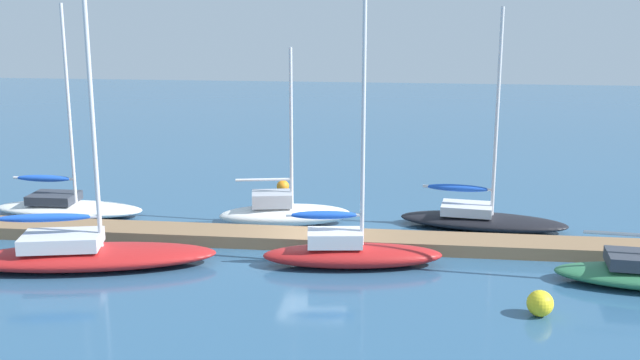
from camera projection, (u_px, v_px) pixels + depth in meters
ground_plane at (313, 245)px, 27.76m from camera, size 120.00×120.00×0.00m
dock_pier at (313, 239)px, 27.71m from camera, size 26.62×1.67×0.45m
sailboat_0 at (67, 205)px, 31.55m from camera, size 6.35×2.20×8.73m
sailboat_1 at (85, 252)px, 25.25m from camera, size 8.81×4.15×12.21m
sailboat_2 at (284, 212)px, 30.15m from camera, size 5.52×2.76×7.07m
sailboat_3 at (350, 250)px, 25.38m from camera, size 6.25×2.47×10.05m
sailboat_4 at (480, 217)px, 29.72m from camera, size 6.72×2.84×8.59m
mooring_buoy_orange at (283, 186)px, 35.44m from camera, size 0.60×0.60×0.60m
mooring_buoy_yellow at (540, 303)px, 21.34m from camera, size 0.76×0.76×0.76m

